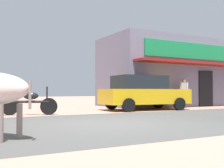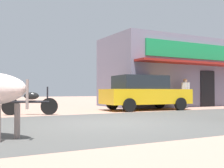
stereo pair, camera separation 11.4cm
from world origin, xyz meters
TOP-DOWN VIEW (x-y plane):
  - ground at (0.00, 0.00)m, footprint 80.00×80.00m
  - asphalt_road at (0.00, 0.00)m, footprint 72.00×6.27m
  - storefront_right_club at (8.28, 7.03)m, footprint 8.59×5.00m
  - parked_hatchback_car at (4.20, 4.18)m, footprint 4.31×2.16m
  - parked_motorcycle at (-1.23, 3.79)m, footprint 1.96×0.85m
  - pedestrian_by_shop at (7.11, 4.51)m, footprint 0.47×0.61m

SIDE VIEW (x-z plane):
  - ground at x=0.00m, z-range 0.00..0.00m
  - asphalt_road at x=0.00m, z-range 0.00..0.00m
  - parked_motorcycle at x=-1.23m, z-range -0.06..1.01m
  - parked_hatchback_car at x=4.20m, z-range 0.02..1.66m
  - pedestrian_by_shop at x=7.11m, z-range 0.13..1.72m
  - storefront_right_club at x=8.28m, z-range 0.01..4.11m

